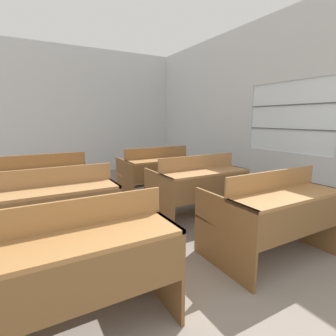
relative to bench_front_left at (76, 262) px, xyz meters
name	(u,v)px	position (x,y,z in m)	size (l,w,h in m)	color
wall_back	(66,112)	(0.81, 5.41, 1.11)	(5.85, 0.06, 3.18)	silver
wall_right_with_window	(255,109)	(3.70, 1.93, 1.12)	(0.06, 6.97, 3.18)	silver
bench_front_left	(76,262)	(0.00, 0.00, 0.00)	(1.25, 0.84, 0.91)	brown
bench_front_right	(272,212)	(1.92, 0.00, 0.00)	(1.25, 0.84, 0.91)	brown
bench_second_left	(55,206)	(0.02, 1.27, 0.00)	(1.25, 0.84, 0.91)	brown
bench_second_right	(198,185)	(1.90, 1.26, 0.00)	(1.25, 0.84, 0.91)	brown
bench_third_left	(43,183)	(-0.02, 2.50, 0.00)	(1.25, 0.84, 0.91)	brown
bench_third_right	(157,171)	(1.89, 2.50, 0.00)	(1.25, 0.84, 0.91)	brown
wastepaper_bin	(198,170)	(3.45, 3.39, -0.29)	(0.26, 0.26, 0.37)	#1E6B33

